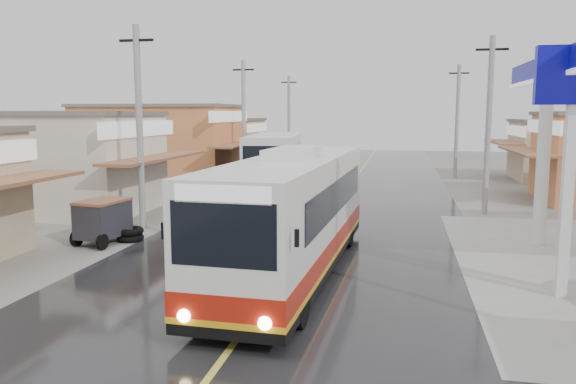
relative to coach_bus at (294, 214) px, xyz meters
name	(u,v)px	position (x,y,z in m)	size (l,w,h in m)	color
ground	(252,319)	(-0.23, -3.82, -1.75)	(120.00, 120.00, 0.00)	slate
road	(333,209)	(-0.23, 11.18, -1.74)	(12.00, 90.00, 0.02)	black
centre_line	(333,209)	(-0.23, 11.18, -1.73)	(0.15, 90.00, 0.01)	#D8CC4C
shopfronts_left	(117,193)	(-13.23, 14.18, -1.75)	(11.00, 44.00, 5.20)	tan
utility_poles_left	(203,201)	(-7.23, 12.18, -1.75)	(1.60, 50.00, 8.00)	gray
utility_poles_right	(484,214)	(6.77, 11.18, -1.75)	(1.60, 36.00, 8.00)	gray
coach_bus	(294,214)	(0.00, 0.00, 0.00)	(3.08, 11.70, 3.62)	silver
second_bus	(275,161)	(-4.41, 16.91, 0.05)	(4.04, 10.36, 3.35)	silver
cyclist	(184,221)	(-4.92, 3.88, -1.14)	(0.93, 1.82, 1.87)	black
tricycle_near	(103,219)	(-7.36, 2.31, -0.85)	(1.57, 2.19, 1.57)	#26262D
tyre_stack	(130,234)	(-6.61, 2.88, -1.50)	(0.97, 0.97, 0.50)	black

